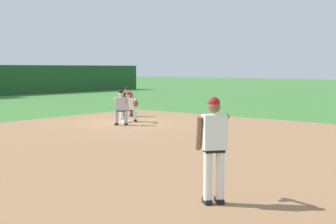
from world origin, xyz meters
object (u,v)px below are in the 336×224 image
first_baseman (129,105)px  umpire (127,100)px  pitcher (214,143)px  baseball (132,131)px  baserunner (121,106)px  first_base_bag (125,122)px

first_baseman → umpire: bearing=46.1°
pitcher → first_baseman: pitcher is taller
umpire → baseball: bearing=-134.0°
baseball → umpire: size_ratio=0.05×
baseball → pitcher: 9.32m
first_baseman → baserunner: 1.23m
first_baseman → umpire: 2.31m
baseball → first_base_bag: bearing=49.3°
baserunner → umpire: (2.68, 2.25, 0.00)m
baseball → first_baseman: (2.33, 2.41, 0.69)m
pitcher → baseball: bearing=52.3°
pitcher → baserunner: bearing=52.9°
baserunner → first_base_bag: bearing=33.9°
first_base_bag → first_baseman: size_ratio=0.28×
baserunner → first_baseman: bearing=28.6°
baseball → baserunner: baserunner is taller
baseball → umpire: (3.93, 4.07, 0.76)m
pitcher → umpire: 14.90m
first_base_bag → pitcher: (-7.66, -9.64, 1.01)m
first_baseman → first_base_bag: bearing=-164.9°
first_base_bag → baserunner: bearing=-146.1°
first_baseman → baserunner: baserunner is taller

